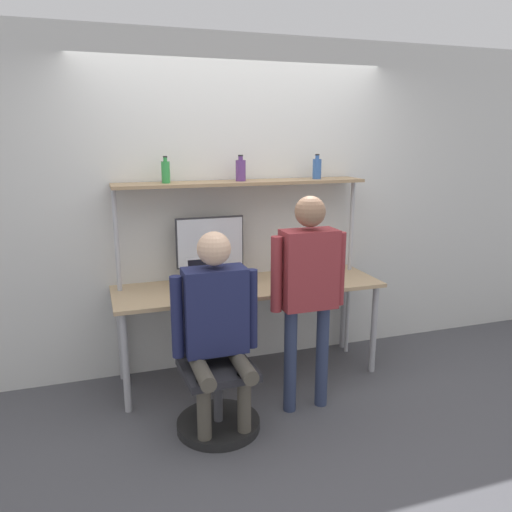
% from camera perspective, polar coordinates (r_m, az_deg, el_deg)
% --- Properties ---
extents(ground_plane, '(12.00, 12.00, 0.00)m').
position_cam_1_polar(ground_plane, '(3.96, 0.79, -15.52)').
color(ground_plane, '#4C4C51').
extents(wall_back, '(8.00, 0.06, 2.70)m').
position_cam_1_polar(wall_back, '(4.16, -2.30, 5.63)').
color(wall_back, silver).
rests_on(wall_back, ground_plane).
extents(desk, '(2.11, 0.64, 0.78)m').
position_cam_1_polar(desk, '(3.98, -0.80, -4.33)').
color(desk, tan).
rests_on(desk, ground_plane).
extents(shelf_unit, '(2.00, 0.30, 1.58)m').
position_cam_1_polar(shelf_unit, '(3.97, -1.54, 6.00)').
color(shelf_unit, '#997A56').
rests_on(shelf_unit, ground_plane).
extents(monitor, '(0.55, 0.17, 0.53)m').
position_cam_1_polar(monitor, '(3.99, -5.25, 1.24)').
color(monitor, '#333338').
rests_on(monitor, desk).
extents(laptop, '(0.28, 0.26, 0.25)m').
position_cam_1_polar(laptop, '(3.78, -5.69, -3.05)').
color(laptop, '#BCBCC1').
rests_on(laptop, desk).
extents(cell_phone, '(0.07, 0.15, 0.01)m').
position_cam_1_polar(cell_phone, '(3.79, -2.41, -3.98)').
color(cell_phone, silver).
rests_on(cell_phone, desk).
extents(office_chair, '(0.56, 0.56, 0.91)m').
position_cam_1_polar(office_chair, '(3.47, -4.59, -14.80)').
color(office_chair, black).
rests_on(office_chair, ground_plane).
extents(person_seated, '(0.57, 0.47, 1.35)m').
position_cam_1_polar(person_seated, '(3.22, -4.52, -7.07)').
color(person_seated, '#4C473D').
rests_on(person_seated, ground_plane).
extents(person_standing, '(0.55, 0.21, 1.54)m').
position_cam_1_polar(person_standing, '(3.43, 6.01, -2.61)').
color(person_standing, '#2D3856').
rests_on(person_standing, ground_plane).
extents(bottle_blue, '(0.07, 0.07, 0.20)m').
position_cam_1_polar(bottle_blue, '(4.17, 6.98, 9.91)').
color(bottle_blue, '#335999').
rests_on(bottle_blue, shelf_unit).
extents(bottle_purple, '(0.08, 0.08, 0.20)m').
position_cam_1_polar(bottle_purple, '(3.94, -1.76, 9.80)').
color(bottle_purple, '#593372').
rests_on(bottle_purple, shelf_unit).
extents(bottle_green, '(0.06, 0.06, 0.20)m').
position_cam_1_polar(bottle_green, '(3.82, -10.28, 9.46)').
color(bottle_green, '#2D8C3F').
rests_on(bottle_green, shelf_unit).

